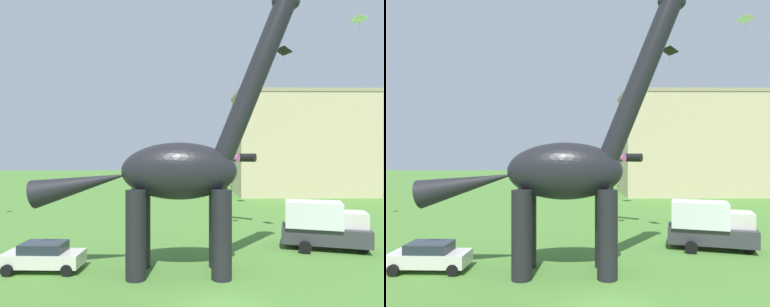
{
  "view_description": "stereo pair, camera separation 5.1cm",
  "coord_description": "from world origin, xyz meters",
  "views": [
    {
      "loc": [
        -1.44,
        -14.32,
        6.42
      ],
      "look_at": [
        -1.18,
        6.49,
        6.42
      ],
      "focal_mm": 33.06,
      "sensor_mm": 36.0,
      "label": 1
    },
    {
      "loc": [
        -1.39,
        -14.32,
        6.42
      ],
      "look_at": [
        -1.18,
        6.49,
        6.42
      ],
      "focal_mm": 33.06,
      "sensor_mm": 36.0,
      "label": 2
    }
  ],
  "objects": [
    {
      "name": "kite_near_low",
      "position": [
        5.1,
        9.63,
        13.4
      ],
      "size": [
        1.1,
        1.27,
        1.4
      ],
      "color": "black"
    },
    {
      "name": "kite_high_right",
      "position": [
        9.64,
        8.31,
        15.09
      ],
      "size": [
        1.35,
        1.27,
        1.34
      ],
      "color": "white"
    },
    {
      "name": "background_building_block",
      "position": [
        16.33,
        40.89,
        7.89
      ],
      "size": [
        20.71,
        10.74,
        15.77
      ],
      "color": "#CCB78E",
      "rests_on": "ground_plane"
    },
    {
      "name": "parked_box_truck",
      "position": [
        7.66,
        9.21,
        1.65
      ],
      "size": [
        5.97,
        3.62,
        3.2
      ],
      "rotation": [
        0.0,
        0.0,
        -0.29
      ],
      "color": "#38383D",
      "rests_on": "ground_plane"
    },
    {
      "name": "kite_drifting",
      "position": [
        4.97,
        25.49,
        12.49
      ],
      "size": [
        1.3,
        1.56,
        1.71
      ],
      "color": "#287AE5"
    },
    {
      "name": "kite_apex",
      "position": [
        3.15,
        16.55,
        6.05
      ],
      "size": [
        2.61,
        2.71,
        0.77
      ],
      "color": "black"
    },
    {
      "name": "parked_sedan_left",
      "position": [
        -9.31,
        5.08,
        0.81
      ],
      "size": [
        4.27,
        2.02,
        1.55
      ],
      "rotation": [
        0.0,
        0.0,
        -0.04
      ],
      "color": "silver",
      "rests_on": "ground_plane"
    },
    {
      "name": "dinosaur_sculpture",
      "position": [
        -1.96,
        4.66,
        5.47
      ],
      "size": [
        14.48,
        3.07,
        15.14
      ],
      "rotation": [
        0.0,
        0.0,
        0.2
      ],
      "color": "black",
      "rests_on": "ground_plane"
    }
  ]
}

